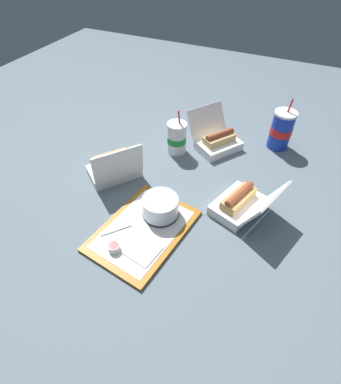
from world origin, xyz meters
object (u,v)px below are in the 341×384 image
at_px(clamshell_hotdog_back, 217,140).
at_px(clamshell_sandwich_left, 114,167).
at_px(clamshell_hotdog_front, 241,203).
at_px(soda_cup_front, 177,138).
at_px(plastic_fork, 116,229).
at_px(soda_cup_left, 281,130).
at_px(cake_container, 160,207).
at_px(food_tray, 143,230).
at_px(ketchup_cup, 114,247).

bearing_deg(clamshell_hotdog_back, clamshell_sandwich_left, 139.00).
distance_m(clamshell_hotdog_front, soda_cup_front, 0.43).
relative_size(plastic_fork, soda_cup_left, 0.46).
xyz_separation_m(cake_container, plastic_fork, (-0.13, 0.11, -0.03)).
relative_size(food_tray, plastic_fork, 3.67).
distance_m(clamshell_hotdog_back, soda_cup_front, 0.19).
height_order(ketchup_cup, clamshell_sandwich_left, clamshell_sandwich_left).
height_order(clamshell_hotdog_front, soda_cup_left, soda_cup_left).
relative_size(food_tray, soda_cup_left, 1.70).
distance_m(soda_cup_front, soda_cup_left, 0.47).
bearing_deg(clamshell_sandwich_left, clamshell_hotdog_back, -41.00).
bearing_deg(cake_container, clamshell_sandwich_left, 65.77).
relative_size(clamshell_hotdog_back, soda_cup_left, 1.15).
relative_size(food_tray, soda_cup_front, 1.96).
height_order(food_tray, soda_cup_front, soda_cup_front).
relative_size(clamshell_hotdog_back, clamshell_sandwich_left, 1.09).
xyz_separation_m(clamshell_hotdog_front, soda_cup_left, (0.47, -0.05, 0.05)).
xyz_separation_m(food_tray, plastic_fork, (-0.04, 0.08, 0.01)).
relative_size(plastic_fork, soda_cup_front, 0.53).
height_order(plastic_fork, clamshell_sandwich_left, clamshell_sandwich_left).
bearing_deg(clamshell_sandwich_left, soda_cup_left, -49.06).
bearing_deg(plastic_fork, cake_container, 1.92).
xyz_separation_m(clamshell_hotdog_back, soda_cup_front, (-0.11, 0.16, 0.03)).
bearing_deg(plastic_fork, food_tray, -21.84).
distance_m(food_tray, plastic_fork, 0.09).
bearing_deg(clamshell_hotdog_back, cake_container, 174.39).
relative_size(cake_container, clamshell_hotdog_front, 0.53).
relative_size(plastic_fork, clamshell_hotdog_back, 0.40).
bearing_deg(soda_cup_left, clamshell_sandwich_left, 130.94).
bearing_deg(ketchup_cup, plastic_fork, 28.53).
height_order(cake_container, ketchup_cup, cake_container).
xyz_separation_m(cake_container, soda_cup_front, (0.38, 0.11, 0.02)).
height_order(cake_container, soda_cup_front, soda_cup_front).
bearing_deg(ketchup_cup, food_tray, -20.96).
bearing_deg(soda_cup_left, soda_cup_front, 119.82).
height_order(plastic_fork, clamshell_hotdog_back, clamshell_hotdog_back).
bearing_deg(clamshell_hotdog_back, plastic_fork, 166.02).
relative_size(food_tray, ketchup_cup, 10.09).
xyz_separation_m(food_tray, clamshell_hotdog_back, (0.58, -0.07, 0.03)).
bearing_deg(cake_container, clamshell_hotdog_front, -59.80).
bearing_deg(ketchup_cup, clamshell_sandwich_left, 32.07).
bearing_deg(plastic_fork, soda_cup_left, 12.42).
distance_m(ketchup_cup, soda_cup_front, 0.59).
bearing_deg(clamshell_sandwich_left, ketchup_cup, -147.93).
bearing_deg(soda_cup_front, cake_container, -164.21).
distance_m(food_tray, soda_cup_left, 0.78).
xyz_separation_m(plastic_fork, soda_cup_left, (0.75, -0.41, 0.07)).
bearing_deg(soda_cup_left, clamshell_hotdog_back, 117.01).
distance_m(cake_container, clamshell_sandwich_left, 0.30).
bearing_deg(clamshell_hotdog_front, soda_cup_left, -5.92).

